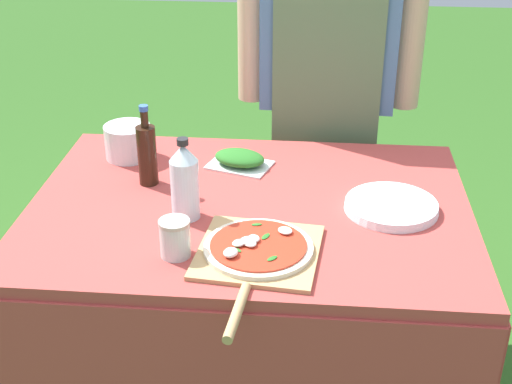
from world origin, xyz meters
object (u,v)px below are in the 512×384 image
at_px(pizza_on_peel, 257,251).
at_px(plate_stack, 391,206).
at_px(person_cook, 329,62).
at_px(sauce_jar, 175,240).
at_px(mixing_tub, 128,141).
at_px(oil_bottle, 147,153).
at_px(herb_container, 240,159).
at_px(prep_table, 249,233).
at_px(water_bottle, 185,181).

relative_size(pizza_on_peel, plate_stack, 1.96).
xyz_separation_m(person_cook, sauce_jar, (-0.38, -0.94, -0.18)).
xyz_separation_m(mixing_tub, sauce_jar, (0.26, -0.57, -0.01)).
bearing_deg(pizza_on_peel, oil_bottle, 139.64).
height_order(herb_container, plate_stack, herb_container).
height_order(herb_container, sauce_jar, sauce_jar).
relative_size(oil_bottle, plate_stack, 0.94).
bearing_deg(herb_container, pizza_on_peel, -78.97).
distance_m(oil_bottle, herb_container, 0.31).
xyz_separation_m(prep_table, oil_bottle, (-0.32, 0.11, 0.20)).
distance_m(prep_table, water_bottle, 0.28).
relative_size(prep_table, mixing_tub, 8.55).
distance_m(pizza_on_peel, mixing_tub, 0.73).
height_order(person_cook, herb_container, person_cook).
distance_m(herb_container, sauce_jar, 0.55).
height_order(mixing_tub, plate_stack, mixing_tub).
relative_size(prep_table, plate_stack, 4.84).
distance_m(oil_bottle, mixing_tub, 0.22).
height_order(pizza_on_peel, water_bottle, water_bottle).
bearing_deg(prep_table, pizza_on_peel, -80.23).
bearing_deg(herb_container, mixing_tub, 174.34).
bearing_deg(plate_stack, mixing_tub, 161.12).
xyz_separation_m(water_bottle, herb_container, (0.11, 0.34, -0.09)).
relative_size(person_cook, mixing_tub, 11.49).
height_order(mixing_tub, sauce_jar, mixing_tub).
bearing_deg(plate_stack, water_bottle, -170.92).
height_order(prep_table, pizza_on_peel, pizza_on_peel).
distance_m(water_bottle, sauce_jar, 0.21).
xyz_separation_m(person_cook, mixing_tub, (-0.64, -0.37, -0.17)).
bearing_deg(sauce_jar, water_bottle, 92.41).
distance_m(herb_container, plate_stack, 0.52).
xyz_separation_m(pizza_on_peel, herb_container, (-0.10, 0.52, 0.01)).
bearing_deg(prep_table, person_cook, 71.63).
bearing_deg(person_cook, mixing_tub, 32.89).
bearing_deg(sauce_jar, herb_container, 78.96).
height_order(water_bottle, mixing_tub, water_bottle).
height_order(herb_container, mixing_tub, mixing_tub).
bearing_deg(mixing_tub, pizza_on_peel, -49.93).
height_order(person_cook, oil_bottle, person_cook).
distance_m(person_cook, plate_stack, 0.71).
relative_size(water_bottle, plate_stack, 0.89).
relative_size(oil_bottle, herb_container, 1.12).
height_order(plate_stack, sauce_jar, sauce_jar).
bearing_deg(herb_container, oil_bottle, -151.17).
relative_size(person_cook, plate_stack, 6.50).
xyz_separation_m(herb_container, sauce_jar, (-0.10, -0.54, 0.02)).
xyz_separation_m(herb_container, mixing_tub, (-0.37, 0.04, 0.03)).
xyz_separation_m(person_cook, oil_bottle, (-0.54, -0.55, -0.13)).
bearing_deg(herb_container, plate_stack, -28.24).
bearing_deg(prep_table, herb_container, 102.40).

